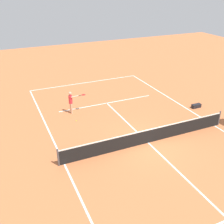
# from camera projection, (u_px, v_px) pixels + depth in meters

# --- Properties ---
(ground_plane) EXTENTS (60.00, 60.00, 0.00)m
(ground_plane) POSITION_uv_depth(u_px,v_px,m) (148.00, 143.00, 16.74)
(ground_plane) COLOR #C66B3D
(court_lines) EXTENTS (10.76, 23.96, 0.01)m
(court_lines) POSITION_uv_depth(u_px,v_px,m) (148.00, 143.00, 16.74)
(court_lines) COLOR white
(court_lines) RESTS_ON ground
(tennis_net) EXTENTS (11.36, 0.10, 1.07)m
(tennis_net) POSITION_uv_depth(u_px,v_px,m) (149.00, 136.00, 16.52)
(tennis_net) COLOR #4C4C51
(tennis_net) RESTS_ON ground
(player_serving) EXTENTS (1.31, 0.48, 1.74)m
(player_serving) POSITION_uv_depth(u_px,v_px,m) (71.00, 100.00, 20.04)
(player_serving) COLOR #D8A884
(player_serving) RESTS_ON ground
(tennis_ball) EXTENTS (0.07, 0.07, 0.07)m
(tennis_ball) POSITION_uv_depth(u_px,v_px,m) (76.00, 121.00, 19.29)
(tennis_ball) COLOR #CCE033
(tennis_ball) RESTS_ON ground
(equipment_bag) EXTENTS (0.76, 0.32, 0.30)m
(equipment_bag) POSITION_uv_depth(u_px,v_px,m) (196.00, 106.00, 21.28)
(equipment_bag) COLOR black
(equipment_bag) RESTS_ON ground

